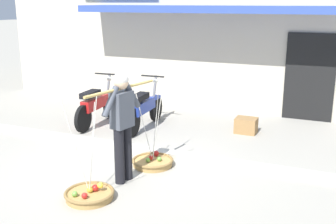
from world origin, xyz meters
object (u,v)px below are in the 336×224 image
(motorcycle_nearest_shop, at_px, (97,105))
(motorcycle_second_in_row, at_px, (144,108))
(fruit_basket_right_side, at_px, (153,161))
(wooden_crate, at_px, (246,125))
(fruit_vendor, at_px, (122,120))
(fruit_basket_left_side, at_px, (89,194))

(motorcycle_nearest_shop, relative_size, motorcycle_second_in_row, 1.00)
(fruit_basket_right_side, relative_size, motorcycle_nearest_shop, 0.80)
(motorcycle_second_in_row, bearing_deg, wooden_crate, 14.95)
(wooden_crate, bearing_deg, motorcycle_second_in_row, -165.05)
(fruit_vendor, height_order, motorcycle_second_in_row, fruit_vendor)
(motorcycle_second_in_row, height_order, wooden_crate, motorcycle_second_in_row)
(fruit_basket_left_side, bearing_deg, fruit_vendor, 78.53)
(fruit_basket_left_side, distance_m, fruit_basket_right_side, 1.47)
(fruit_basket_left_side, relative_size, wooden_crate, 3.30)
(fruit_vendor, xyz_separation_m, wooden_crate, (1.18, 3.10, -0.82))
(fruit_basket_left_side, distance_m, wooden_crate, 4.05)
(fruit_vendor, distance_m, fruit_basket_right_side, 1.17)
(fruit_basket_right_side, xyz_separation_m, wooden_crate, (1.04, 2.38, 0.09))
(fruit_basket_left_side, xyz_separation_m, fruit_basket_right_side, (0.29, 1.44, -0.00))
(motorcycle_second_in_row, bearing_deg, motorcycle_nearest_shop, -171.43)
(motorcycle_nearest_shop, relative_size, wooden_crate, 4.14)
(fruit_vendor, distance_m, fruit_basket_left_side, 1.16)
(fruit_vendor, height_order, motorcycle_nearest_shop, fruit_vendor)
(fruit_basket_right_side, bearing_deg, fruit_basket_left_side, -101.50)
(motorcycle_second_in_row, bearing_deg, fruit_basket_left_side, -76.81)
(fruit_vendor, distance_m, motorcycle_nearest_shop, 3.16)
(fruit_basket_left_side, height_order, fruit_basket_right_side, same)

